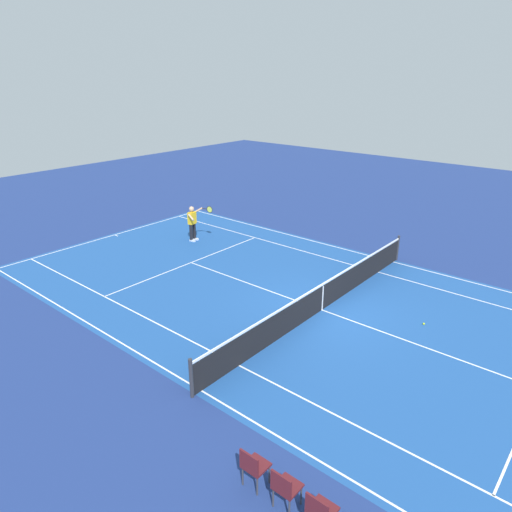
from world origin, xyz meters
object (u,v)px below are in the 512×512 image
(tennis_net, at_px, (322,297))
(tennis_player_near, at_px, (193,222))
(spectator_chair_3, at_px, (285,487))
(tennis_ball, at_px, (424,324))
(spectator_chair_4, at_px, (253,466))
(spectator_chair_2, at_px, (320,510))

(tennis_net, bearing_deg, tennis_player_near, -13.18)
(tennis_player_near, bearing_deg, spectator_chair_3, 143.59)
(tennis_ball, bearing_deg, tennis_player_near, -3.63)
(spectator_chair_3, height_order, spectator_chair_4, same)
(tennis_net, xyz_separation_m, tennis_ball, (-2.98, -1.24, -0.46))
(tennis_net, relative_size, spectator_chair_2, 13.30)
(tennis_net, distance_m, spectator_chair_3, 7.71)
(spectator_chair_2, relative_size, spectator_chair_4, 1.00)
(tennis_ball, bearing_deg, spectator_chair_3, 94.22)
(tennis_player_near, bearing_deg, tennis_ball, 176.37)
(tennis_ball, relative_size, spectator_chair_3, 0.08)
(spectator_chair_2, xyz_separation_m, spectator_chair_4, (1.47, 0.00, 0.00))
(tennis_ball, height_order, spectator_chair_3, spectator_chair_3)
(spectator_chair_2, bearing_deg, tennis_net, -57.78)
(tennis_net, relative_size, spectator_chair_4, 13.30)
(tennis_player_near, relative_size, spectator_chair_3, 1.93)
(tennis_ball, relative_size, spectator_chair_2, 0.08)
(tennis_ball, relative_size, spectator_chair_4, 0.08)
(tennis_net, xyz_separation_m, spectator_chair_4, (-2.84, 6.84, 0.03))
(tennis_player_near, relative_size, spectator_chair_4, 1.93)
(tennis_player_near, distance_m, spectator_chair_2, 15.41)
(tennis_player_near, bearing_deg, spectator_chair_2, 145.21)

